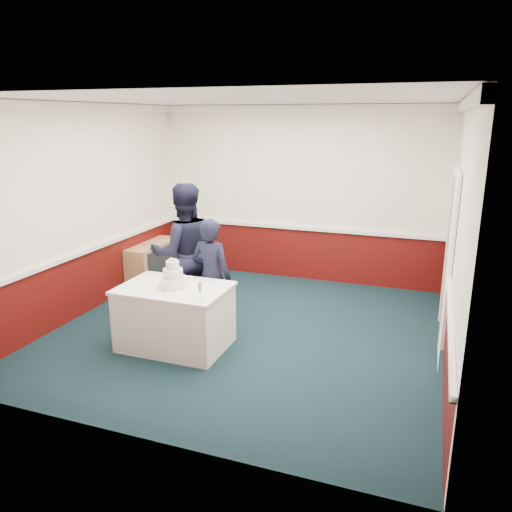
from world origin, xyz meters
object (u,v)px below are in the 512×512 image
(sideboard, at_px, (154,263))
(person_man, at_px, (184,253))
(cake_table, at_px, (175,316))
(wedding_cake, at_px, (173,278))
(person_woman, at_px, (212,276))
(cake_knife, at_px, (163,292))
(champagne_flute, at_px, (200,288))

(sideboard, distance_m, person_man, 1.90)
(person_man, bearing_deg, cake_table, 72.90)
(wedding_cake, bearing_deg, person_woman, 69.05)
(sideboard, relative_size, wedding_cake, 3.30)
(wedding_cake, relative_size, cake_knife, 1.65)
(wedding_cake, relative_size, person_woman, 0.24)
(cake_table, bearing_deg, sideboard, 126.89)
(cake_table, xyz_separation_m, cake_knife, (-0.03, -0.20, 0.39))
(cake_knife, bearing_deg, wedding_cake, 59.97)
(cake_table, bearing_deg, cake_knife, -98.53)
(cake_knife, bearing_deg, cake_table, 59.97)
(sideboard, xyz_separation_m, wedding_cake, (1.58, -2.11, 0.55))
(cake_knife, height_order, champagne_flute, champagne_flute)
(cake_table, relative_size, wedding_cake, 3.63)
(person_woman, bearing_deg, person_man, -18.98)
(cake_table, bearing_deg, person_woman, 69.05)
(wedding_cake, height_order, person_man, person_man)
(sideboard, bearing_deg, champagne_flute, -48.92)
(champagne_flute, distance_m, person_man, 1.39)
(sideboard, distance_m, cake_table, 2.64)
(cake_table, height_order, cake_knife, cake_knife)
(sideboard, relative_size, person_woman, 0.78)
(cake_table, relative_size, person_man, 0.68)
(cake_table, distance_m, wedding_cake, 0.50)
(cake_knife, relative_size, person_woman, 0.14)
(cake_knife, height_order, person_woman, person_woman)
(champagne_flute, distance_m, person_woman, 0.94)
(wedding_cake, height_order, person_woman, person_woman)
(cake_table, xyz_separation_m, person_woman, (0.23, 0.60, 0.37))
(wedding_cake, height_order, cake_knife, wedding_cake)
(sideboard, distance_m, person_woman, 2.40)
(cake_table, xyz_separation_m, wedding_cake, (0.00, 0.00, 0.50))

